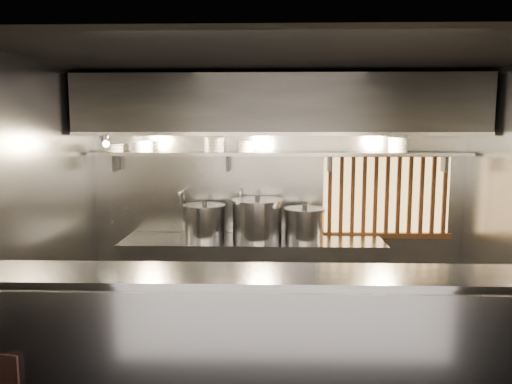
# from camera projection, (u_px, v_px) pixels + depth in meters

# --- Properties ---
(floor) EXTENTS (4.50, 4.50, 0.00)m
(floor) POSITION_uv_depth(u_px,v_px,m) (280.00, 358.00, 4.76)
(floor) COLOR black
(floor) RESTS_ON ground
(ceiling) EXTENTS (4.50, 4.50, 0.00)m
(ceiling) POSITION_uv_depth(u_px,v_px,m) (282.00, 58.00, 4.39)
(ceiling) COLOR black
(ceiling) RESTS_ON wall_back
(wall_back) EXTENTS (4.50, 0.00, 4.50)m
(wall_back) POSITION_uv_depth(u_px,v_px,m) (278.00, 192.00, 6.06)
(wall_back) COLOR gray
(wall_back) RESTS_ON floor
(wall_left) EXTENTS (0.00, 3.00, 3.00)m
(wall_left) POSITION_uv_depth(u_px,v_px,m) (39.00, 213.00, 4.64)
(wall_left) COLOR gray
(wall_left) RESTS_ON floor
(serving_counter) EXTENTS (4.50, 0.56, 1.13)m
(serving_counter) POSITION_uv_depth(u_px,v_px,m) (282.00, 346.00, 3.74)
(serving_counter) COLOR #9B9BA0
(serving_counter) RESTS_ON floor
(cooking_bench) EXTENTS (3.00, 0.70, 0.90)m
(cooking_bench) POSITION_uv_depth(u_px,v_px,m) (253.00, 277.00, 5.83)
(cooking_bench) COLOR #9B9BA0
(cooking_bench) RESTS_ON floor
(bowl_shelf) EXTENTS (4.40, 0.34, 0.04)m
(bowl_shelf) POSITION_uv_depth(u_px,v_px,m) (279.00, 154.00, 5.82)
(bowl_shelf) COLOR #9B9BA0
(bowl_shelf) RESTS_ON wall_back
(exhaust_hood) EXTENTS (4.40, 0.81, 0.65)m
(exhaust_hood) POSITION_uv_depth(u_px,v_px,m) (279.00, 106.00, 5.53)
(exhaust_hood) COLOR #2D2D30
(exhaust_hood) RESTS_ON ceiling
(wood_screen) EXTENTS (1.56, 0.09, 1.04)m
(wood_screen) POSITION_uv_depth(u_px,v_px,m) (387.00, 195.00, 5.98)
(wood_screen) COLOR #E6B667
(wood_screen) RESTS_ON wall_back
(faucet_left) EXTENTS (0.04, 0.30, 0.50)m
(faucet_left) POSITION_uv_depth(u_px,v_px,m) (182.00, 201.00, 5.98)
(faucet_left) COLOR silver
(faucet_left) RESTS_ON wall_back
(faucet_right) EXTENTS (0.04, 0.30, 0.50)m
(faucet_right) POSITION_uv_depth(u_px,v_px,m) (241.00, 202.00, 5.96)
(faucet_right) COLOR silver
(faucet_right) RESTS_ON wall_back
(heat_lamp) EXTENTS (0.25, 0.35, 0.20)m
(heat_lamp) POSITION_uv_depth(u_px,v_px,m) (104.00, 139.00, 5.39)
(heat_lamp) COLOR #9B9BA0
(heat_lamp) RESTS_ON exhaust_hood
(pendant_bulb) EXTENTS (0.09, 0.09, 0.19)m
(pendant_bulb) POSITION_uv_depth(u_px,v_px,m) (270.00, 147.00, 5.70)
(pendant_bulb) COLOR #2D2D30
(pendant_bulb) RESTS_ON exhaust_hood
(stock_pot_left) EXTENTS (0.61, 0.61, 0.44)m
(stock_pot_left) POSITION_uv_depth(u_px,v_px,m) (205.00, 221.00, 5.81)
(stock_pot_left) COLOR #9B9BA0
(stock_pot_left) RESTS_ON cooking_bench
(stock_pot_mid) EXTENTS (0.75, 0.75, 0.50)m
(stock_pot_mid) POSITION_uv_depth(u_px,v_px,m) (257.00, 219.00, 5.78)
(stock_pot_mid) COLOR #9B9BA0
(stock_pot_mid) RESTS_ON cooking_bench
(stock_pot_right) EXTENTS (0.50, 0.50, 0.41)m
(stock_pot_right) POSITION_uv_depth(u_px,v_px,m) (305.00, 224.00, 5.72)
(stock_pot_right) COLOR #9B9BA0
(stock_pot_right) RESTS_ON cooking_bench
(red_placard) EXTENTS (0.26, 0.08, 0.37)m
(red_placard) POSITION_uv_depth(u_px,v_px,m) (3.00, 379.00, 3.56)
(red_placard) COLOR red
(red_placard) RESTS_ON serving_counter
(bowl_stack_0) EXTENTS (0.23, 0.23, 0.09)m
(bowl_stack_0) POSITION_uv_depth(u_px,v_px,m) (114.00, 148.00, 5.87)
(bowl_stack_0) COLOR silver
(bowl_stack_0) RESTS_ON bowl_shelf
(bowl_stack_1) EXTENTS (0.23, 0.23, 0.13)m
(bowl_stack_1) POSITION_uv_depth(u_px,v_px,m) (144.00, 146.00, 5.86)
(bowl_stack_1) COLOR silver
(bowl_stack_1) RESTS_ON bowl_shelf
(bowl_stack_2) EXTENTS (0.24, 0.24, 0.17)m
(bowl_stack_2) POSITION_uv_depth(u_px,v_px,m) (214.00, 145.00, 5.83)
(bowl_stack_2) COLOR silver
(bowl_stack_2) RESTS_ON bowl_shelf
(bowl_stack_3) EXTENTS (0.21, 0.21, 0.13)m
(bowl_stack_3) POSITION_uv_depth(u_px,v_px,m) (245.00, 146.00, 5.82)
(bowl_stack_3) COLOR silver
(bowl_stack_3) RESTS_ON bowl_shelf
(bowl_stack_4) EXTENTS (0.24, 0.24, 0.17)m
(bowl_stack_4) POSITION_uv_depth(u_px,v_px,m) (398.00, 145.00, 5.77)
(bowl_stack_4) COLOR silver
(bowl_stack_4) RESTS_ON bowl_shelf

